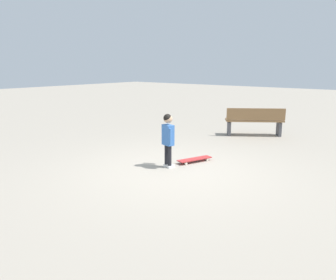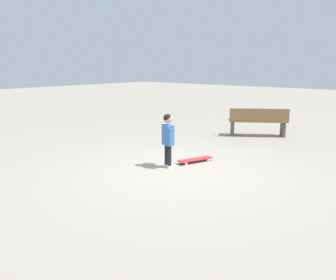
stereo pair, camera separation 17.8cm
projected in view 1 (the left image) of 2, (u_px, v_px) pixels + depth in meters
The scene contains 4 objects.
ground_plane at pixel (177, 171), 6.57m from camera, with size 50.00×50.00×0.00m, color #9E9384.
child_person at pixel (168, 135), 6.69m from camera, with size 0.31×0.31×1.06m.
skateboard at pixel (195, 159), 7.18m from camera, with size 0.79×0.44×0.07m.
street_bench at pixel (255, 121), 9.76m from camera, with size 1.26×1.57×0.80m.
Camera 1 is at (-5.04, -3.77, 1.98)m, focal length 37.08 mm.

